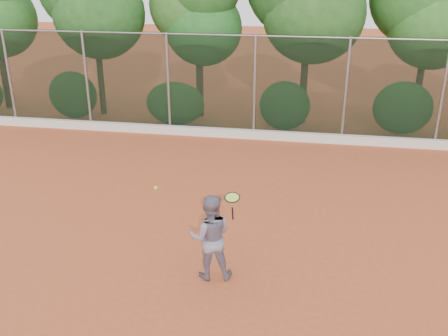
# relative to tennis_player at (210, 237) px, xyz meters

# --- Properties ---
(ground) EXTENTS (80.00, 80.00, 0.00)m
(ground) POSITION_rel_tennis_player_xyz_m (-0.17, 1.47, -0.86)
(ground) COLOR #B6502B
(ground) RESTS_ON ground
(concrete_curb) EXTENTS (24.00, 0.20, 0.30)m
(concrete_curb) POSITION_rel_tennis_player_xyz_m (-0.17, 8.29, -0.71)
(concrete_curb) COLOR silver
(concrete_curb) RESTS_ON ground
(tennis_player) EXTENTS (0.95, 0.81, 1.72)m
(tennis_player) POSITION_rel_tennis_player_xyz_m (0.00, 0.00, 0.00)
(tennis_player) COLOR slate
(tennis_player) RESTS_ON ground
(chainlink_fence) EXTENTS (24.09, 0.09, 3.50)m
(chainlink_fence) POSITION_rel_tennis_player_xyz_m (-0.17, 8.47, 1.00)
(chainlink_fence) COLOR black
(chainlink_fence) RESTS_ON ground
(foliage_backdrop) EXTENTS (23.70, 3.63, 7.55)m
(foliage_backdrop) POSITION_rel_tennis_player_xyz_m (-0.71, 10.45, 3.54)
(foliage_backdrop) COLOR #442F1A
(foliage_backdrop) RESTS_ON ground
(tennis_racket) EXTENTS (0.29, 0.28, 0.55)m
(tennis_racket) POSITION_rel_tennis_player_xyz_m (0.44, -0.14, 0.89)
(tennis_racket) COLOR black
(tennis_racket) RESTS_ON ground
(tennis_ball_in_flight) EXTENTS (0.07, 0.07, 0.07)m
(tennis_ball_in_flight) POSITION_rel_tennis_player_xyz_m (-1.15, 0.39, 0.75)
(tennis_ball_in_flight) COLOR #F0F638
(tennis_ball_in_flight) RESTS_ON ground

